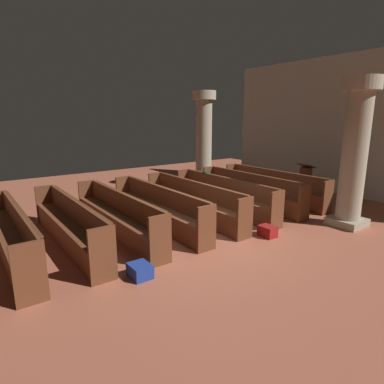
# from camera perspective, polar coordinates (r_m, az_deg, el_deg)

# --- Properties ---
(ground_plane) EXTENTS (19.20, 19.20, 0.00)m
(ground_plane) POSITION_cam_1_polar(r_m,az_deg,el_deg) (7.29, 2.74, -7.41)
(ground_plane) COLOR #AD5B42
(back_wall) EXTENTS (10.00, 0.16, 4.50)m
(back_wall) POSITION_cam_1_polar(r_m,az_deg,el_deg) (11.66, 27.20, 10.23)
(back_wall) COLOR beige
(back_wall) RESTS_ON ground
(pew_row_0) EXTENTS (3.79, 0.46, 0.92)m
(pew_row_0) POSITION_cam_1_polar(r_m,az_deg,el_deg) (10.35, 14.08, 1.30)
(pew_row_0) COLOR brown
(pew_row_0) RESTS_ON ground
(pew_row_1) EXTENTS (3.79, 0.46, 0.92)m
(pew_row_1) POSITION_cam_1_polar(r_m,az_deg,el_deg) (9.59, 10.12, 0.57)
(pew_row_1) COLOR brown
(pew_row_1) RESTS_ON ground
(pew_row_2) EXTENTS (3.79, 0.47, 0.92)m
(pew_row_2) POSITION_cam_1_polar(r_m,az_deg,el_deg) (8.89, 5.52, -0.28)
(pew_row_2) COLOR brown
(pew_row_2) RESTS_ON ground
(pew_row_3) EXTENTS (3.79, 0.46, 0.92)m
(pew_row_3) POSITION_cam_1_polar(r_m,az_deg,el_deg) (8.26, 0.16, -1.27)
(pew_row_3) COLOR brown
(pew_row_3) RESTS_ON ground
(pew_row_4) EXTENTS (3.79, 0.46, 0.92)m
(pew_row_4) POSITION_cam_1_polar(r_m,az_deg,el_deg) (7.71, -6.03, -2.40)
(pew_row_4) COLOR brown
(pew_row_4) RESTS_ON ground
(pew_row_5) EXTENTS (3.79, 0.47, 0.92)m
(pew_row_5) POSITION_cam_1_polar(r_m,az_deg,el_deg) (7.27, -13.08, -3.64)
(pew_row_5) COLOR brown
(pew_row_5) RESTS_ON ground
(pew_row_6) EXTENTS (3.79, 0.46, 0.92)m
(pew_row_6) POSITION_cam_1_polar(r_m,az_deg,el_deg) (6.95, -20.92, -4.96)
(pew_row_6) COLOR brown
(pew_row_6) RESTS_ON ground
(pew_row_7) EXTENTS (3.79, 0.46, 0.92)m
(pew_row_7) POSITION_cam_1_polar(r_m,az_deg,el_deg) (6.78, -29.36, -6.27)
(pew_row_7) COLOR brown
(pew_row_7) RESTS_ON ground
(pillar_aisle_side) EXTENTS (0.81, 0.81, 3.42)m
(pillar_aisle_side) POSITION_cam_1_polar(r_m,az_deg,el_deg) (8.34, 26.79, 6.41)
(pillar_aisle_side) COLOR #9F967E
(pillar_aisle_side) RESTS_ON ground
(pillar_far_side) EXTENTS (0.81, 0.81, 3.42)m
(pillar_far_side) POSITION_cam_1_polar(r_m,az_deg,el_deg) (11.56, 2.10, 9.31)
(pillar_far_side) COLOR #9F967E
(pillar_far_side) RESTS_ON ground
(lectern) EXTENTS (0.48, 0.45, 1.08)m
(lectern) POSITION_cam_1_polar(r_m,az_deg,el_deg) (11.18, 19.30, 1.57)
(lectern) COLOR brown
(lectern) RESTS_ON ground
(hymn_book) EXTENTS (0.15, 0.19, 0.04)m
(hymn_book) POSITION_cam_1_polar(r_m,az_deg,el_deg) (9.65, 2.57, 3.51)
(hymn_book) COLOR #194723
(hymn_book) RESTS_ON pew_row_2
(kneeler_box_red) EXTENTS (0.37, 0.28, 0.24)m
(kneeler_box_red) POSITION_cam_1_polar(r_m,az_deg,el_deg) (7.28, 13.18, -6.77)
(kneeler_box_red) COLOR maroon
(kneeler_box_red) RESTS_ON ground
(kneeler_box_blue) EXTENTS (0.38, 0.32, 0.23)m
(kneeler_box_blue) POSITION_cam_1_polar(r_m,az_deg,el_deg) (5.48, -9.16, -13.56)
(kneeler_box_blue) COLOR navy
(kneeler_box_blue) RESTS_ON ground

